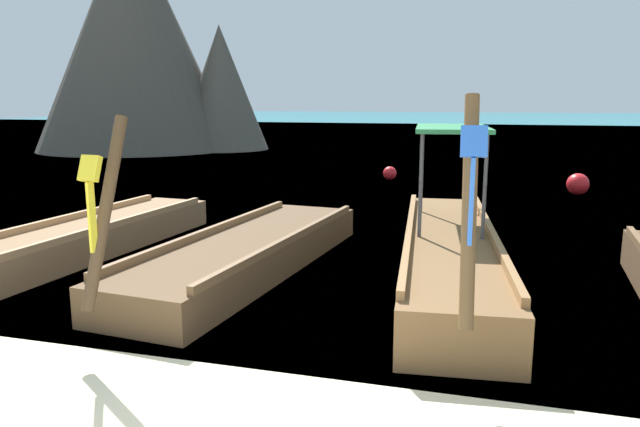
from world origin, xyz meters
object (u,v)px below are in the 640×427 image
at_px(longtail_boat_blue_ribbon, 449,251).
at_px(mooring_buoy_far, 390,173).
at_px(karst_rock, 143,39).
at_px(longtail_boat_yellow_ribbon, 248,253).
at_px(longtail_boat_pink_ribbon, 51,249).
at_px(mooring_buoy_near, 578,184).

xyz_separation_m(longtail_boat_blue_ribbon, mooring_buoy_far, (-2.38, 9.76, -0.15)).
xyz_separation_m(karst_rock, mooring_buoy_far, (13.44, -8.44, -5.05)).
bearing_deg(longtail_boat_yellow_ribbon, longtail_boat_blue_ribbon, 9.19).
xyz_separation_m(longtail_boat_pink_ribbon, longtail_boat_yellow_ribbon, (2.86, 0.56, -0.00)).
bearing_deg(longtail_boat_yellow_ribbon, karst_rock, 124.98).
height_order(longtail_boat_blue_ribbon, mooring_buoy_far, longtail_boat_blue_ribbon).
bearing_deg(karst_rock, longtail_boat_yellow_ribbon, -55.02).
xyz_separation_m(karst_rock, mooring_buoy_near, (18.52, -10.04, -4.98)).
distance_m(longtail_boat_blue_ribbon, karst_rock, 24.60).
bearing_deg(longtail_boat_blue_ribbon, karst_rock, 131.00).
relative_size(longtail_boat_yellow_ribbon, longtail_boat_blue_ribbon, 0.90).
height_order(longtail_boat_pink_ribbon, longtail_boat_yellow_ribbon, longtail_boat_pink_ribbon).
distance_m(karst_rock, mooring_buoy_far, 16.65).
distance_m(longtail_boat_pink_ribbon, mooring_buoy_near, 12.39).
distance_m(longtail_boat_blue_ribbon, mooring_buoy_near, 8.59).
relative_size(longtail_boat_yellow_ribbon, mooring_buoy_far, 14.51).
bearing_deg(longtail_boat_pink_ribbon, longtail_boat_yellow_ribbon, 11.15).
bearing_deg(longtail_boat_pink_ribbon, longtail_boat_blue_ribbon, 10.19).
bearing_deg(mooring_buoy_near, karst_rock, 151.54).
bearing_deg(karst_rock, mooring_buoy_far, -32.11).
distance_m(longtail_boat_pink_ribbon, longtail_boat_blue_ribbon, 5.73).
distance_m(longtail_boat_pink_ribbon, karst_rock, 22.31).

